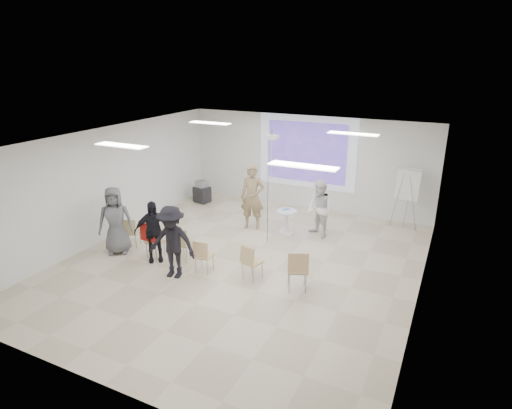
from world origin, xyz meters
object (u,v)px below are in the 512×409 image
at_px(chair_far_left, 131,230).
at_px(av_cart, 202,192).
at_px(chair_left_inner, 183,241).
at_px(pedestal_table, 287,220).
at_px(player_right, 320,206).
at_px(chair_right_far, 298,268).
at_px(flipchart_easel, 408,185).
at_px(chair_right_inner, 250,260).
at_px(audience_outer, 115,217).
at_px(chair_center, 203,254).
at_px(chair_left_mid, 153,240).
at_px(audience_left, 153,227).
at_px(player_left, 252,193).
at_px(audience_mid, 172,238).
at_px(laptop, 185,242).

height_order(chair_far_left, av_cart, chair_far_left).
height_order(chair_left_inner, av_cart, chair_left_inner).
height_order(pedestal_table, chair_left_inner, chair_left_inner).
xyz_separation_m(pedestal_table, player_right, (0.88, 0.20, 0.49)).
distance_m(chair_right_far, flipchart_easel, 4.93).
bearing_deg(flipchart_easel, chair_right_inner, -110.05).
height_order(player_right, av_cart, player_right).
relative_size(chair_far_left, chair_left_inner, 0.93).
bearing_deg(chair_left_inner, audience_outer, -167.98).
xyz_separation_m(chair_right_far, av_cart, (-4.97, 4.06, -0.19)).
distance_m(chair_right_far, av_cart, 6.42).
distance_m(chair_center, flipchart_easel, 6.16).
height_order(chair_left_mid, audience_left, audience_left).
distance_m(audience_left, audience_outer, 1.14).
distance_m(chair_right_inner, audience_left, 2.56).
bearing_deg(flipchart_easel, audience_left, -127.44).
height_order(pedestal_table, player_right, player_right).
bearing_deg(chair_left_mid, chair_left_inner, 16.73).
height_order(audience_left, av_cart, audience_left).
height_order(player_left, chair_right_far, player_left).
bearing_deg(flipchart_easel, player_right, -131.65).
bearing_deg(player_right, av_cart, -160.64).
height_order(chair_right_inner, flipchart_easel, flipchart_easel).
xyz_separation_m(player_left, audience_mid, (-0.31, -3.38, -0.11)).
height_order(pedestal_table, av_cart, av_cart).
bearing_deg(chair_right_inner, audience_left, -161.33).
distance_m(chair_left_inner, audience_mid, 0.92).
xyz_separation_m(pedestal_table, laptop, (-1.63, -2.56, 0.07)).
distance_m(audience_left, audience_mid, 1.01).
xyz_separation_m(chair_left_inner, chair_right_far, (3.01, -0.14, 0.04)).
height_order(chair_center, audience_outer, audience_outer).
relative_size(audience_left, audience_outer, 0.90).
relative_size(chair_far_left, chair_right_far, 0.86).
bearing_deg(chair_center, av_cart, 117.44).
height_order(player_left, audience_left, player_left).
relative_size(chair_far_left, flipchart_easel, 0.45).
bearing_deg(chair_far_left, chair_center, -29.54).
bearing_deg(chair_far_left, player_right, 13.23).
distance_m(chair_center, chair_right_inner, 1.14).
xyz_separation_m(player_right, chair_center, (-1.73, -3.19, -0.41)).
bearing_deg(chair_left_inner, chair_far_left, 179.81).
height_order(player_left, flipchart_easel, player_left).
relative_size(chair_center, audience_mid, 0.42).
xyz_separation_m(chair_left_inner, av_cart, (-1.97, 3.92, -0.16)).
relative_size(audience_left, audience_mid, 0.92).
bearing_deg(audience_outer, audience_mid, -46.52).
relative_size(player_left, laptop, 6.75).
xyz_separation_m(chair_right_far, audience_outer, (-4.76, -0.19, 0.42)).
relative_size(player_right, chair_right_inner, 2.18).
xyz_separation_m(chair_right_inner, flipchart_easel, (2.64, 4.61, 0.84)).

